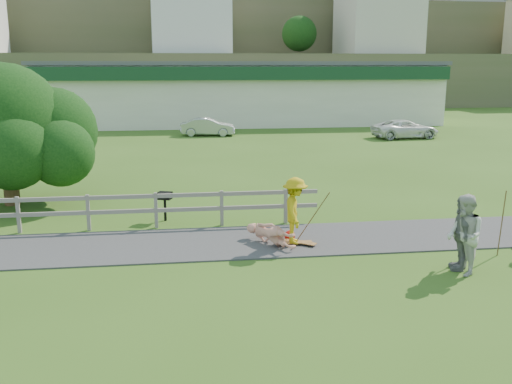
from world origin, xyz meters
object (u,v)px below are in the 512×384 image
(tree, at_px, (7,148))
(spectator_a, at_px, (465,235))
(skater_rider, at_px, (295,214))
(skater_fallen, at_px, (271,234))
(spectator_b, at_px, (461,233))
(car_white, at_px, (405,129))
(bbq, at_px, (165,206))
(car_silver, at_px, (208,127))

(tree, bearing_deg, spectator_a, -34.47)
(skater_rider, bearing_deg, skater_fallen, 87.88)
(skater_fallen, relative_size, spectator_b, 0.96)
(spectator_b, height_order, car_white, spectator_b)
(spectator_b, height_order, bbq, spectator_b)
(car_silver, distance_m, bbq, 22.10)
(spectator_a, xyz_separation_m, car_white, (8.50, 24.54, -0.35))
(skater_fallen, bearing_deg, car_silver, 59.77)
(skater_rider, relative_size, car_silver, 0.48)
(skater_rider, xyz_separation_m, car_white, (12.05, 21.93, -0.29))
(car_silver, xyz_separation_m, car_white, (13.11, -3.15, -0.00))
(skater_fallen, height_order, bbq, bbq)
(car_white, bearing_deg, skater_rider, 145.59)
(tree, relative_size, bbq, 6.85)
(tree, height_order, bbq, tree)
(skater_rider, bearing_deg, spectator_a, -117.02)
(car_silver, distance_m, car_white, 13.48)
(skater_rider, xyz_separation_m, tree, (-9.01, 6.01, 1.13))
(car_white, bearing_deg, car_silver, 70.88)
(skater_rider, bearing_deg, car_silver, 11.70)
(skater_rider, relative_size, spectator_a, 0.94)
(skater_rider, xyz_separation_m, spectator_a, (3.55, -2.61, 0.05))
(spectator_a, relative_size, spectator_b, 1.05)
(bbq, bearing_deg, car_silver, 104.13)
(spectator_a, relative_size, bbq, 2.07)
(car_white, relative_size, tree, 0.70)
(spectator_b, relative_size, tree, 0.29)
(spectator_b, bearing_deg, bbq, -109.56)
(spectator_a, distance_m, car_silver, 28.07)
(skater_fallen, distance_m, car_silver, 24.96)
(skater_rider, height_order, car_white, skater_rider)
(skater_rider, bearing_deg, car_white, -19.50)
(spectator_b, height_order, car_silver, spectator_b)
(bbq, bearing_deg, spectator_a, -18.17)
(skater_fallen, xyz_separation_m, spectator_b, (4.25, -2.43, 0.60))
(tree, distance_m, bbq, 6.36)
(spectator_b, relative_size, car_white, 0.41)
(skater_fallen, bearing_deg, tree, 113.70)
(spectator_a, height_order, car_silver, spectator_a)
(spectator_b, bearing_deg, skater_fallen, -102.30)
(spectator_a, height_order, spectator_b, spectator_a)
(car_silver, distance_m, tree, 20.71)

